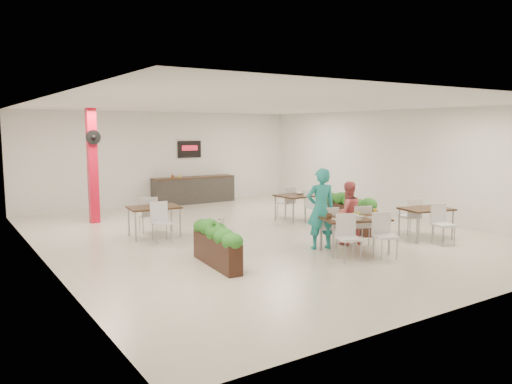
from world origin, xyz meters
TOP-DOWN VIEW (x-y plane):
  - ground at (0.00, 0.00)m, footprint 12.00×12.00m
  - room_shell at (0.00, 0.00)m, footprint 10.10×12.10m
  - red_column at (-3.00, 3.79)m, footprint 0.40×0.41m
  - service_counter at (1.00, 5.65)m, footprint 3.00×0.64m
  - main_table at (0.72, -2.69)m, footprint 1.67×1.92m
  - diner_man at (0.33, -2.04)m, footprint 0.75×0.61m
  - diner_woman at (1.13, -2.04)m, footprint 0.84×0.74m
  - planter_left at (-2.26, -2.03)m, footprint 0.52×1.82m
  - planter_right at (2.33, -0.87)m, footprint 0.70×2.03m
  - side_table_a at (-2.28, 1.12)m, footprint 1.28×1.65m
  - side_table_b at (2.09, 0.96)m, footprint 1.39×1.65m
  - side_table_c at (3.10, -2.67)m, footprint 1.29×1.67m

SIDE VIEW (x-z plane):
  - ground at x=0.00m, z-range 0.00..0.00m
  - service_counter at x=1.00m, z-range -0.61..1.59m
  - planter_left at x=-2.26m, z-range 0.02..0.97m
  - planter_right at x=2.33m, z-range -0.03..1.05m
  - side_table_c at x=3.10m, z-range 0.16..1.08m
  - side_table_a at x=-2.28m, z-range 0.17..1.09m
  - main_table at x=0.72m, z-range 0.17..1.10m
  - side_table_b at x=2.09m, z-range 0.18..1.10m
  - diner_woman at x=1.13m, z-range 0.00..1.45m
  - diner_man at x=0.33m, z-range 0.00..1.79m
  - red_column at x=-3.00m, z-range 0.04..3.24m
  - room_shell at x=0.00m, z-range 0.40..3.62m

